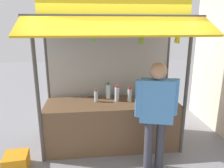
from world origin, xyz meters
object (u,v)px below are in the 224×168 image
(water_bottle_far_left, at_px, (129,95))
(water_bottle_left, at_px, (96,96))
(magazine_stack_far_right, at_px, (152,105))
(plastic_crate, at_px, (16,162))
(banana_bunch_rightmost, at_px, (178,38))
(water_bottle_center, at_px, (142,90))
(vendor_person, at_px, (156,108))
(water_bottle_back_left, at_px, (108,91))
(banana_bunch_inner_right, at_px, (141,40))
(magazine_stack_back_right, at_px, (159,100))
(water_bottle_front_left, at_px, (117,94))
(banana_bunch_inner_left, at_px, (94,36))

(water_bottle_far_left, bearing_deg, water_bottle_left, 173.92)
(magazine_stack_far_right, bearing_deg, plastic_crate, -173.04)
(banana_bunch_rightmost, height_order, plastic_crate, banana_bunch_rightmost)
(water_bottle_center, bearing_deg, vendor_person, -92.95)
(water_bottle_far_left, relative_size, magazine_stack_far_right, 0.87)
(water_bottle_back_left, height_order, magazine_stack_far_right, water_bottle_back_left)
(water_bottle_center, height_order, magazine_stack_far_right, water_bottle_center)
(water_bottle_back_left, height_order, vendor_person, vendor_person)
(water_bottle_far_left, relative_size, water_bottle_center, 1.06)
(vendor_person, height_order, plastic_crate, vendor_person)
(water_bottle_left, relative_size, banana_bunch_inner_right, 0.75)
(water_bottle_far_left, xyz_separation_m, magazine_stack_back_right, (0.56, -0.04, -0.10))
(water_bottle_center, xyz_separation_m, magazine_stack_far_right, (0.04, -0.57, -0.09))
(water_bottle_center, bearing_deg, water_bottle_front_left, -157.54)
(plastic_crate, bearing_deg, water_bottle_left, 25.85)
(magazine_stack_far_right, xyz_separation_m, magazine_stack_back_right, (0.22, 0.25, 0.00))
(water_bottle_front_left, xyz_separation_m, banana_bunch_inner_left, (-0.41, -0.57, 1.07))
(banana_bunch_rightmost, height_order, vendor_person, banana_bunch_rightmost)
(magazine_stack_back_right, bearing_deg, water_bottle_far_left, 176.29)
(banana_bunch_inner_right, height_order, banana_bunch_inner_left, same)
(magazine_stack_back_right, bearing_deg, water_bottle_center, 128.33)
(water_bottle_center, relative_size, banana_bunch_inner_right, 0.85)
(water_bottle_back_left, distance_m, magazine_stack_far_right, 0.89)
(magazine_stack_back_right, relative_size, plastic_crate, 0.74)
(magazine_stack_far_right, xyz_separation_m, plastic_crate, (-2.26, -0.28, -0.76))
(magazine_stack_back_right, height_order, banana_bunch_rightmost, banana_bunch_rightmost)
(banana_bunch_rightmost, xyz_separation_m, plastic_crate, (-2.53, -0.06, -1.91))
(water_bottle_left, height_order, banana_bunch_rightmost, banana_bunch_rightmost)
(magazine_stack_back_right, bearing_deg, water_bottle_front_left, 172.90)
(magazine_stack_far_right, distance_m, banana_bunch_rightmost, 1.20)
(water_bottle_center, height_order, banana_bunch_rightmost, banana_bunch_rightmost)
(water_bottle_front_left, height_order, magazine_stack_back_right, water_bottle_front_left)
(water_bottle_far_left, xyz_separation_m, water_bottle_back_left, (-0.38, 0.22, 0.02))
(banana_bunch_inner_right, distance_m, banana_bunch_rightmost, 0.56)
(magazine_stack_far_right, height_order, banana_bunch_inner_left, banana_bunch_inner_left)
(water_bottle_far_left, height_order, plastic_crate, water_bottle_far_left)
(water_bottle_left, bearing_deg, water_bottle_center, 13.20)
(banana_bunch_inner_left, height_order, plastic_crate, banana_bunch_inner_left)
(water_bottle_back_left, distance_m, banana_bunch_inner_right, 1.31)
(banana_bunch_inner_left, bearing_deg, water_bottle_far_left, 38.49)
(banana_bunch_rightmost, bearing_deg, water_bottle_center, 111.50)
(magazine_stack_far_right, height_order, banana_bunch_inner_right, banana_bunch_inner_right)
(banana_bunch_rightmost, bearing_deg, water_bottle_far_left, 140.58)
(banana_bunch_inner_right, relative_size, vendor_person, 0.17)
(magazine_stack_far_right, height_order, vendor_person, vendor_person)
(water_bottle_front_left, bearing_deg, magazine_stack_back_right, -7.10)
(water_bottle_left, xyz_separation_m, plastic_crate, (-1.30, -0.63, -0.84))
(banana_bunch_rightmost, bearing_deg, magazine_stack_far_right, 141.82)
(banana_bunch_inner_left, xyz_separation_m, plastic_crate, (-1.28, -0.06, -1.94))
(water_bottle_center, distance_m, banana_bunch_inner_right, 1.32)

